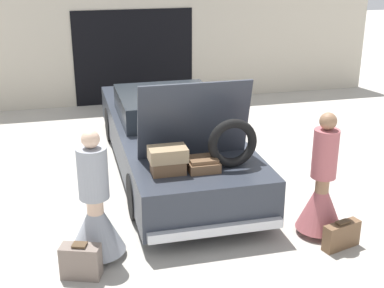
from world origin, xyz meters
TOP-DOWN VIEW (x-y plane):
  - ground_plane at (0.00, 0.00)m, footprint 40.00×40.00m
  - garage_wall_back at (0.00, 4.23)m, footprint 12.00×0.14m
  - car at (-0.00, -0.01)m, footprint 1.86×5.42m
  - person_left at (-1.44, -2.47)m, footprint 0.68×0.68m
  - person_right at (1.44, -2.61)m, footprint 0.61×0.61m
  - suitcase_beside_left_person at (-1.66, -2.88)m, footprint 0.50×0.35m
  - suitcase_beside_right_person at (1.54, -3.03)m, footprint 0.53×0.28m

SIDE VIEW (x-z plane):
  - ground_plane at x=0.00m, z-range 0.00..0.00m
  - suitcase_beside_right_person at x=1.54m, z-range -0.01..0.36m
  - suitcase_beside_left_person at x=-1.66m, z-range -0.01..0.42m
  - person_left at x=-1.44m, z-range -0.24..1.39m
  - car at x=0.00m, z-range -0.37..1.54m
  - person_right at x=1.44m, z-range -0.24..1.42m
  - garage_wall_back at x=0.00m, z-range -0.01..2.79m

